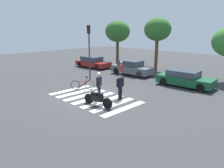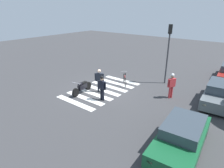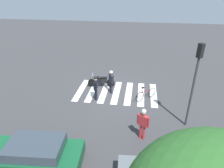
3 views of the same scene
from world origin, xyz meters
TOP-DOWN VIEW (x-y plane):
  - ground_plane at (0.00, 0.00)m, footprint 60.00×60.00m
  - police_motorcycle at (1.28, -0.77)m, footprint 2.07×0.62m
  - leaning_bicycle at (-2.11, 0.68)m, footprint 1.37×1.21m
  - officer_on_foot at (0.38, 0.13)m, footprint 0.42×0.63m
  - officer_by_motorcycle at (1.27, 1.16)m, footprint 0.23×0.66m
  - pedestrian_bystander at (-1.90, 4.67)m, footprint 0.60×0.41m
  - crosswalk_stripes at (-0.00, 0.00)m, footprint 5.85×3.42m
  - car_grey_coupe at (-3.07, 7.46)m, footprint 4.21×1.98m
  - car_green_compact at (2.75, 7.04)m, footprint 4.41×2.06m
  - traffic_light_pole at (-4.36, 3.19)m, footprint 0.35×0.34m

SIDE VIEW (x-z plane):
  - ground_plane at x=0.00m, z-range 0.00..0.00m
  - crosswalk_stripes at x=0.00m, z-range 0.00..0.01m
  - leaning_bicycle at x=-2.11m, z-range -0.12..0.89m
  - police_motorcycle at x=1.28m, z-range -0.06..0.96m
  - car_green_compact at x=2.75m, z-range -0.02..1.24m
  - car_grey_coupe at x=-3.07m, z-range -0.03..1.36m
  - officer_by_motorcycle at x=1.27m, z-range 0.13..1.86m
  - officer_on_foot at x=0.38m, z-range 0.14..1.90m
  - pedestrian_bystander at x=-1.90m, z-range 0.14..1.94m
  - traffic_light_pole at x=-4.36m, z-range 0.77..5.49m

